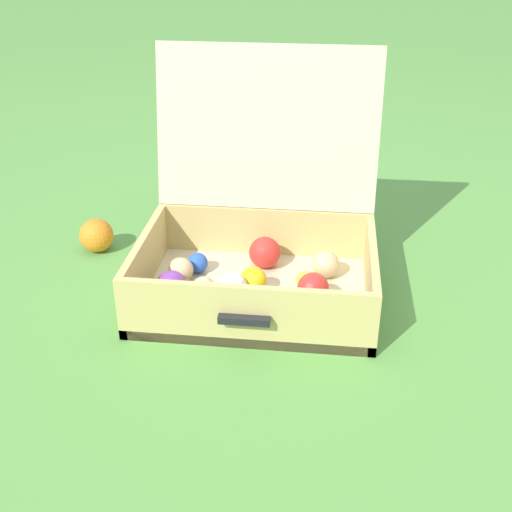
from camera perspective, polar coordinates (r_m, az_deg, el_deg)
The scene contains 3 objects.
ground_plane at distance 1.60m, azimuth 1.75°, elevation -3.48°, with size 16.00×16.00×0.00m, color #569342.
open_suitcase at distance 1.58m, azimuth 0.34°, elevation 0.99°, with size 0.56×0.52×0.55m.
stray_ball_on_grass at distance 1.84m, azimuth -13.84°, elevation 1.76°, with size 0.09×0.09×0.09m, color orange.
Camera 1 is at (0.11, -1.35, 0.85)m, focal length 45.54 mm.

